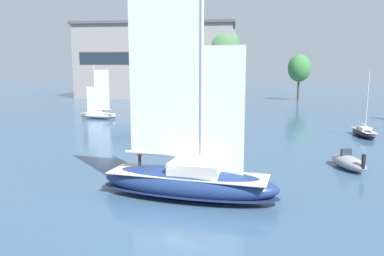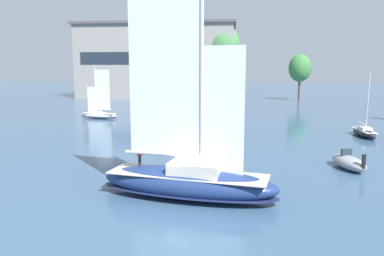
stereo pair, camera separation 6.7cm
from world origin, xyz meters
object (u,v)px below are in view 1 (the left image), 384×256
Objects in this scene: tree_shore_center at (222,48)px; motor_tender at (348,162)px; tree_shore_left at (299,68)px; sailboat_moored_far_slip at (364,132)px; sailboat_main at (188,179)px; sailboat_moored_mid_channel at (98,114)px.

tree_shore_center reaches higher than motor_tender.
tree_shore_left is 20.94m from tree_shore_center.
sailboat_moored_far_slip is 1.70× the size of motor_tender.
sailboat_main reaches higher than motor_tender.
sailboat_moored_far_slip is 17.07m from motor_tender.
sailboat_moored_mid_channel reaches higher than motor_tender.
sailboat_main is at bearing -146.35° from motor_tender.
motor_tender is at bearing -80.37° from tree_shore_center.
tree_shore_center is 2.20× the size of sailboat_moored_mid_channel.
sailboat_main is 2.02× the size of sailboat_moored_far_slip.
tree_shore_left is 0.73× the size of sailboat_main.
sailboat_moored_far_slip is at bearing -91.47° from tree_shore_left.
tree_shore_center is 48.95m from sailboat_moored_mid_channel.
tree_shore_center is 1.20× the size of sailboat_main.
sailboat_moored_far_slip is at bearing 51.52° from sailboat_main.
sailboat_moored_mid_channel is 42.91m from motor_tender.
sailboat_moored_mid_channel is at bearing 161.42° from sailboat_moored_far_slip.
sailboat_main is (-20.59, -77.32, -7.12)m from tree_shore_left.
sailboat_main is at bearing -128.48° from sailboat_moored_far_slip.
tree_shore_center is at bearing 65.25° from sailboat_moored_mid_channel.
tree_shore_center is 4.12× the size of motor_tender.
sailboat_moored_far_slip is (38.46, -12.93, -0.21)m from sailboat_moored_mid_channel.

